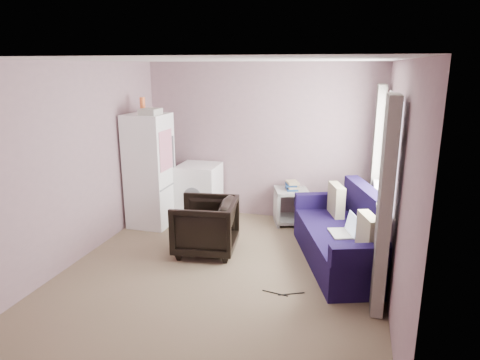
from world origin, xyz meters
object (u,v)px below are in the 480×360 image
object	(u,v)px
washing_machine	(199,190)
side_table	(291,204)
sofa	(349,238)
armchair	(205,223)
fridge	(150,170)

from	to	relation	value
washing_machine	side_table	size ratio (longest dim) A/B	1.30
sofa	side_table	bearing A→B (deg)	108.16
armchair	fridge	world-z (taller)	fridge
washing_machine	side_table	bearing A→B (deg)	4.34
side_table	sofa	bearing A→B (deg)	-52.99
washing_machine	sofa	world-z (taller)	sofa
fridge	sofa	size ratio (longest dim) A/B	0.90
side_table	sofa	size ratio (longest dim) A/B	0.31
armchair	washing_machine	size ratio (longest dim) A/B	0.91
fridge	side_table	xyz separation A→B (m)	(2.11, 0.64, -0.56)
side_table	fridge	bearing A→B (deg)	-163.24
fridge	washing_machine	world-z (taller)	fridge
armchair	washing_machine	distance (m)	1.38
washing_machine	side_table	world-z (taller)	washing_machine
armchair	sofa	size ratio (longest dim) A/B	0.37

